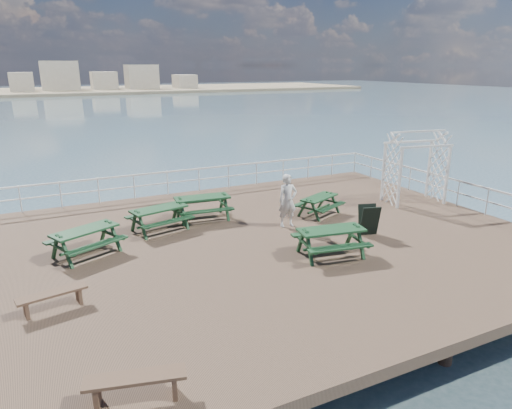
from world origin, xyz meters
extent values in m
cube|color=brown|center=(0.00, 0.00, -0.15)|extent=(18.00, 14.00, 0.30)
plane|color=#405F6C|center=(0.00, 40.00, -2.00)|extent=(300.00, 300.00, 0.00)
cube|color=tan|center=(15.00, 135.00, -1.60)|extent=(160.00, 40.00, 0.80)
cube|color=beige|center=(-8.00, 132.00, 1.30)|extent=(6.00, 8.00, 5.00)
cube|color=beige|center=(2.00, 132.00, 2.80)|extent=(10.00, 8.00, 8.00)
cube|color=beige|center=(14.00, 132.00, 1.30)|extent=(7.00, 8.00, 5.00)
cube|color=beige|center=(25.00, 132.00, 2.30)|extent=(9.00, 8.00, 7.00)
cube|color=beige|center=(38.00, 132.00, 0.80)|extent=(6.00, 8.00, 4.00)
cylinder|color=brown|center=(-7.50, 5.50, -1.35)|extent=(0.36, 0.36, 2.10)
cylinder|color=brown|center=(7.50, 5.50, -1.35)|extent=(0.36, 0.36, 2.10)
cube|color=silver|center=(0.00, 6.85, 1.05)|extent=(17.70, 0.07, 0.07)
cube|color=silver|center=(0.00, 6.85, 0.55)|extent=(17.70, 0.05, 0.05)
cube|color=silver|center=(8.85, 0.00, 1.05)|extent=(0.07, 13.70, 0.07)
cube|color=silver|center=(8.85, 0.00, 0.55)|extent=(0.05, 13.70, 0.05)
cube|color=#153C1E|center=(-5.54, 1.29, 0.80)|extent=(2.09, 1.50, 0.07)
cube|color=#153C1E|center=(-5.81, 1.88, 0.49)|extent=(1.89, 1.05, 0.05)
cube|color=#153C1E|center=(-5.27, 0.69, 0.49)|extent=(1.89, 1.05, 0.05)
cube|color=#153C1E|center=(-6.28, 0.95, 0.47)|extent=(0.73, 1.47, 0.07)
cube|color=#153C1E|center=(-4.80, 1.62, 0.47)|extent=(0.73, 1.47, 0.07)
cube|color=#153C1E|center=(-6.42, 1.25, 0.41)|extent=(0.31, 0.55, 0.95)
cube|color=#153C1E|center=(-6.15, 0.65, 0.41)|extent=(0.31, 0.55, 0.95)
cube|color=#153C1E|center=(-4.94, 1.92, 0.41)|extent=(0.31, 0.55, 0.95)
cube|color=#153C1E|center=(-4.67, 1.32, 0.41)|extent=(0.31, 0.55, 0.95)
cube|color=#153C1E|center=(-5.54, 1.29, 0.27)|extent=(1.62, 0.79, 0.07)
cube|color=#153C1E|center=(-1.19, 3.00, 0.83)|extent=(2.09, 0.98, 0.07)
cube|color=#153C1E|center=(-1.13, 3.67, 0.51)|extent=(2.04, 0.48, 0.06)
cube|color=#153C1E|center=(-1.26, 2.33, 0.51)|extent=(2.04, 0.48, 0.06)
cube|color=#153C1E|center=(-2.03, 3.08, 0.48)|extent=(0.25, 1.63, 0.07)
cube|color=#153C1E|center=(-0.35, 2.92, 0.48)|extent=(0.25, 1.63, 0.07)
cube|color=#153C1E|center=(-2.00, 3.42, 0.43)|extent=(0.15, 0.59, 0.99)
cube|color=#153C1E|center=(-2.07, 2.75, 0.43)|extent=(0.15, 0.59, 0.99)
cube|color=#153C1E|center=(-0.32, 3.26, 0.43)|extent=(0.15, 0.59, 0.99)
cube|color=#153C1E|center=(-0.39, 2.58, 0.43)|extent=(0.15, 0.59, 0.99)
cube|color=#153C1E|center=(-1.19, 3.00, 0.28)|extent=(1.80, 0.27, 0.07)
cube|color=#153C1E|center=(3.05, 1.51, 0.70)|extent=(1.82, 1.29, 0.06)
cube|color=#153C1E|center=(2.82, 2.03, 0.42)|extent=(1.64, 0.90, 0.05)
cube|color=#153C1E|center=(3.28, 1.00, 0.42)|extent=(1.64, 0.90, 0.05)
cube|color=#153C1E|center=(2.41, 1.23, 0.40)|extent=(0.62, 1.28, 0.06)
cube|color=#153C1E|center=(3.70, 1.80, 0.40)|extent=(0.62, 1.28, 0.06)
cube|color=#153C1E|center=(2.29, 1.49, 0.36)|extent=(0.27, 0.47, 0.82)
cube|color=#153C1E|center=(2.52, 0.97, 0.36)|extent=(0.27, 0.47, 0.82)
cube|color=#153C1E|center=(3.58, 2.06, 0.36)|extent=(0.27, 0.47, 0.82)
cube|color=#153C1E|center=(3.81, 1.54, 0.36)|extent=(0.27, 0.47, 0.82)
cube|color=#153C1E|center=(3.05, 1.51, 0.24)|extent=(1.41, 0.68, 0.06)
cube|color=#153C1E|center=(-2.97, 2.47, 0.80)|extent=(2.06, 1.18, 0.06)
cube|color=#153C1E|center=(-3.12, 3.10, 0.48)|extent=(1.95, 0.71, 0.05)
cube|color=#153C1E|center=(-2.82, 1.84, 0.48)|extent=(1.95, 0.71, 0.05)
cube|color=#153C1E|center=(-3.76, 2.28, 0.46)|extent=(0.45, 1.54, 0.06)
cube|color=#153C1E|center=(-2.19, 2.66, 0.46)|extent=(0.45, 1.54, 0.06)
cube|color=#153C1E|center=(-3.83, 2.60, 0.41)|extent=(0.21, 0.56, 0.94)
cube|color=#153C1E|center=(-3.68, 1.97, 0.41)|extent=(0.21, 0.56, 0.94)
cube|color=#153C1E|center=(-2.26, 2.97, 0.41)|extent=(0.21, 0.56, 0.94)
cube|color=#153C1E|center=(-2.11, 2.34, 0.41)|extent=(0.21, 0.56, 0.94)
cube|color=#153C1E|center=(-2.97, 2.47, 0.27)|extent=(1.70, 0.48, 0.06)
cube|color=#153C1E|center=(1.15, -2.00, 0.83)|extent=(2.11, 1.09, 0.07)
cube|color=#153C1E|center=(1.26, -1.34, 0.50)|extent=(2.03, 0.60, 0.06)
cube|color=#153C1E|center=(1.04, -2.66, 0.50)|extent=(2.03, 0.60, 0.06)
cube|color=#153C1E|center=(0.32, -1.87, 0.48)|extent=(0.35, 1.61, 0.07)
cube|color=#153C1E|center=(1.97, -2.13, 0.48)|extent=(0.35, 1.61, 0.07)
cube|color=#153C1E|center=(0.38, -1.54, 0.42)|extent=(0.18, 0.58, 0.98)
cube|color=#153C1E|center=(0.27, -2.20, 0.42)|extent=(0.18, 0.58, 0.98)
cube|color=#153C1E|center=(2.03, -1.80, 0.42)|extent=(0.18, 0.58, 0.98)
cube|color=#153C1E|center=(1.92, -2.47, 0.42)|extent=(0.18, 0.58, 0.98)
cube|color=#153C1E|center=(1.15, -2.00, 0.28)|extent=(1.78, 0.37, 0.07)
cube|color=brown|center=(-6.65, -1.83, 0.42)|extent=(1.62, 0.67, 0.06)
cube|color=brown|center=(-7.23, -1.94, 0.20)|extent=(0.14, 0.34, 0.39)
cube|color=brown|center=(-6.07, -1.72, 0.20)|extent=(0.14, 0.34, 0.39)
cube|color=brown|center=(-5.52, -5.80, 0.46)|extent=(1.77, 0.81, 0.06)
cube|color=brown|center=(-6.15, -5.65, 0.22)|extent=(0.17, 0.38, 0.43)
cube|color=brown|center=(-4.89, -5.95, 0.22)|extent=(0.17, 0.38, 0.43)
cube|color=silver|center=(6.39, 0.83, 1.22)|extent=(0.11, 0.11, 2.44)
cube|color=silver|center=(6.61, 2.03, 1.22)|extent=(0.11, 0.11, 2.44)
cube|color=silver|center=(8.59, 0.44, 1.22)|extent=(0.11, 0.11, 2.44)
cube|color=silver|center=(8.81, 1.64, 1.22)|extent=(0.11, 0.11, 2.44)
cube|color=silver|center=(7.49, 0.63, 2.48)|extent=(2.41, 0.51, 0.08)
cube|color=silver|center=(7.71, 1.83, 2.48)|extent=(2.41, 0.51, 0.08)
cube|color=silver|center=(7.60, 1.23, 3.00)|extent=(2.41, 0.50, 0.07)
cube|color=black|center=(3.31, -1.18, 0.52)|extent=(0.69, 0.43, 1.06)
cube|color=black|center=(3.37, -0.98, 0.52)|extent=(0.69, 0.43, 1.06)
imported|color=silver|center=(1.28, 0.89, 0.96)|extent=(0.74, 0.52, 1.92)
camera|label=1|loc=(-6.53, -12.62, 5.57)|focal=32.00mm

